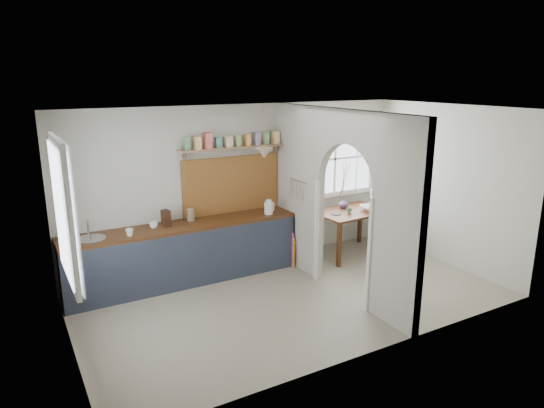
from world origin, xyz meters
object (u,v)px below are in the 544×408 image
chair_left (304,239)px  kettle (269,207)px  dining_table (350,232)px  chair_right (385,218)px  vase (343,203)px

chair_left → kettle: size_ratio=3.77×
dining_table → kettle: (-1.53, 0.16, 0.62)m
dining_table → kettle: kettle is taller
chair_right → vase: 0.96m
kettle → vase: 1.52m
vase → kettle: bearing=-178.7°
dining_table → chair_left: bearing=176.2°
dining_table → kettle: size_ratio=5.52×
chair_right → kettle: 2.45m
dining_table → vase: 0.52m
dining_table → chair_right: size_ratio=1.24×
chair_right → kettle: kettle is taller
chair_left → kettle: 0.84m
kettle → chair_left: bearing=-10.3°
chair_left → chair_right: (1.82, 0.08, 0.08)m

